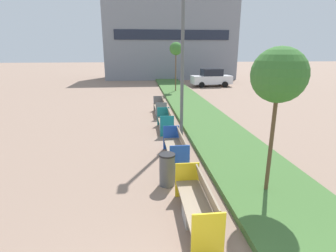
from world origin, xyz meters
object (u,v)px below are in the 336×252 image
object	(u,v)px
bench_grey_frame	(160,108)
sapling_tree_far	(176,49)
bench_yellow_frame	(197,207)
sapling_tree_near	(279,76)
street_lamp_post	(183,41)
bench_teal_frame	(166,123)
parked_car_distant	(211,78)
bench_blue_frame	(176,150)
litter_bin	(167,170)

from	to	relation	value
bench_grey_frame	sapling_tree_far	bearing A→B (deg)	76.18
bench_yellow_frame	sapling_tree_near	size ratio (longest dim) A/B	0.58
bench_grey_frame	street_lamp_post	xyz separation A→B (m)	(0.61, -4.23, 3.71)
street_lamp_post	bench_teal_frame	bearing A→B (deg)	123.65
bench_grey_frame	parked_car_distant	world-z (taller)	parked_car_distant
bench_grey_frame	street_lamp_post	bearing A→B (deg)	-81.79
bench_teal_frame	parked_car_distant	xyz separation A→B (m)	(6.47, 15.64, 0.55)
bench_blue_frame	sapling_tree_near	bearing A→B (deg)	-51.19
bench_blue_frame	sapling_tree_near	distance (m)	4.29
street_lamp_post	litter_bin	bearing A→B (deg)	-104.03
bench_yellow_frame	street_lamp_post	distance (m)	7.21
street_lamp_post	bench_blue_frame	bearing A→B (deg)	-102.84
sapling_tree_near	sapling_tree_far	bearing A→B (deg)	90.00
bench_teal_frame	bench_grey_frame	bearing A→B (deg)	89.92
bench_blue_frame	litter_bin	xyz separation A→B (m)	(-0.49, -1.74, 0.10)
bench_teal_frame	street_lamp_post	size ratio (longest dim) A/B	0.26
street_lamp_post	sapling_tree_far	distance (m)	12.67
bench_grey_frame	litter_bin	distance (m)	8.66
parked_car_distant	bench_teal_frame	bearing A→B (deg)	-115.89
bench_teal_frame	sapling_tree_far	distance (m)	12.33
street_lamp_post	sapling_tree_near	xyz separation A→B (m)	(1.44, -5.23, -0.95)
bench_grey_frame	bench_yellow_frame	bearing A→B (deg)	-90.00
bench_yellow_frame	bench_blue_frame	distance (m)	3.47
bench_blue_frame	street_lamp_post	size ratio (longest dim) A/B	0.30
bench_grey_frame	parked_car_distant	size ratio (longest dim) A/B	0.53
bench_grey_frame	sapling_tree_near	world-z (taller)	sapling_tree_near
bench_teal_frame	sapling_tree_near	size ratio (longest dim) A/B	0.50
sapling_tree_far	bench_yellow_frame	bearing A→B (deg)	-96.26
bench_teal_frame	sapling_tree_far	xyz separation A→B (m)	(2.06, 11.66, 3.47)
sapling_tree_near	parked_car_distant	distance (m)	22.34
bench_yellow_frame	bench_blue_frame	xyz separation A→B (m)	(0.00, 3.47, 0.00)
litter_bin	street_lamp_post	size ratio (longest dim) A/B	0.13
bench_grey_frame	street_lamp_post	size ratio (longest dim) A/B	0.31
bench_blue_frame	bench_grey_frame	distance (m)	6.91
bench_yellow_frame	bench_grey_frame	world-z (taller)	same
bench_grey_frame	sapling_tree_far	xyz separation A→B (m)	(2.05, 8.35, 3.46)
bench_yellow_frame	sapling_tree_far	xyz separation A→B (m)	(2.05, 18.72, 3.46)
bench_blue_frame	parked_car_distant	world-z (taller)	parked_car_distant
bench_yellow_frame	street_lamp_post	bearing A→B (deg)	84.32
bench_grey_frame	litter_bin	bearing A→B (deg)	-93.27
bench_teal_frame	litter_bin	size ratio (longest dim) A/B	2.02
litter_bin	sapling_tree_far	size ratio (longest dim) A/B	0.21
litter_bin	bench_grey_frame	bearing A→B (deg)	86.73
street_lamp_post	sapling_tree_far	size ratio (longest dim) A/B	1.67
litter_bin	street_lamp_post	bearing A→B (deg)	75.97
bench_yellow_frame	parked_car_distant	bearing A→B (deg)	74.11
bench_blue_frame	sapling_tree_far	world-z (taller)	sapling_tree_far
bench_teal_frame	bench_grey_frame	distance (m)	3.30
bench_yellow_frame	bench_teal_frame	size ratio (longest dim) A/B	1.15
street_lamp_post	parked_car_distant	size ratio (longest dim) A/B	1.72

